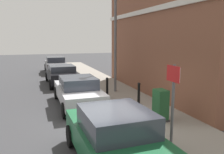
{
  "coord_description": "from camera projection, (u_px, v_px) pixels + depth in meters",
  "views": [
    {
      "loc": [
        -2.5,
        -7.91,
        3.15
      ],
      "look_at": [
        1.26,
        3.05,
        1.2
      ],
      "focal_mm": 37.22,
      "sensor_mm": 36.0,
      "label": 1
    }
  ],
  "objects": [
    {
      "name": "ground",
      "position": [
        107.0,
        123.0,
        8.7
      ],
      "size": [
        80.0,
        80.0,
        0.0
      ],
      "primitive_type": "plane",
      "color": "#38383A"
    },
    {
      "name": "sidewalk",
      "position": [
        108.0,
        86.0,
        14.92
      ],
      "size": [
        2.44,
        30.0,
        0.15
      ],
      "primitive_type": "cube",
      "color": "gray",
      "rests_on": "ground"
    },
    {
      "name": "corner_building",
      "position": [
        200.0,
        31.0,
        13.46
      ],
      "size": [
        7.31,
        10.78,
        7.07
      ],
      "color": "brown",
      "rests_on": "ground"
    },
    {
      "name": "car_green",
      "position": [
        115.0,
        137.0,
        5.65
      ],
      "size": [
        1.94,
        3.99,
        1.48
      ],
      "rotation": [
        0.0,
        0.0,
        1.59
      ],
      "color": "#195933",
      "rests_on": "ground"
    },
    {
      "name": "car_silver",
      "position": [
        78.0,
        91.0,
        10.82
      ],
      "size": [
        1.89,
        4.23,
        1.38
      ],
      "rotation": [
        0.0,
        0.0,
        1.57
      ],
      "color": "#B7B7BC",
      "rests_on": "ground"
    },
    {
      "name": "car_black",
      "position": [
        62.0,
        74.0,
        15.87
      ],
      "size": [
        2.0,
        4.19,
        1.33
      ],
      "rotation": [
        0.0,
        0.0,
        1.59
      ],
      "color": "black",
      "rests_on": "ground"
    },
    {
      "name": "car_grey",
      "position": [
        55.0,
        64.0,
        21.47
      ],
      "size": [
        1.88,
        4.17,
        1.46
      ],
      "rotation": [
        0.0,
        0.0,
        1.56
      ],
      "color": "slate",
      "rests_on": "ground"
    },
    {
      "name": "utility_cabinet",
      "position": [
        160.0,
        106.0,
        8.5
      ],
      "size": [
        0.46,
        0.61,
        1.15
      ],
      "color": "#1E4C28",
      "rests_on": "sidewalk"
    },
    {
      "name": "bollard_near_cabinet",
      "position": [
        139.0,
        93.0,
        10.44
      ],
      "size": [
        0.14,
        0.14,
        1.04
      ],
      "color": "black",
      "rests_on": "sidewalk"
    },
    {
      "name": "bollard_far_kerb",
      "position": [
        107.0,
        87.0,
        11.77
      ],
      "size": [
        0.14,
        0.14,
        1.04
      ],
      "color": "black",
      "rests_on": "sidewalk"
    },
    {
      "name": "street_sign",
      "position": [
        173.0,
        93.0,
        6.32
      ],
      "size": [
        0.08,
        0.6,
        2.3
      ],
      "color": "#59595B",
      "rests_on": "sidewalk"
    },
    {
      "name": "lamppost",
      "position": [
        115.0,
        35.0,
        12.77
      ],
      "size": [
        0.2,
        0.44,
        5.72
      ],
      "color": "#59595B",
      "rests_on": "sidewalk"
    }
  ]
}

